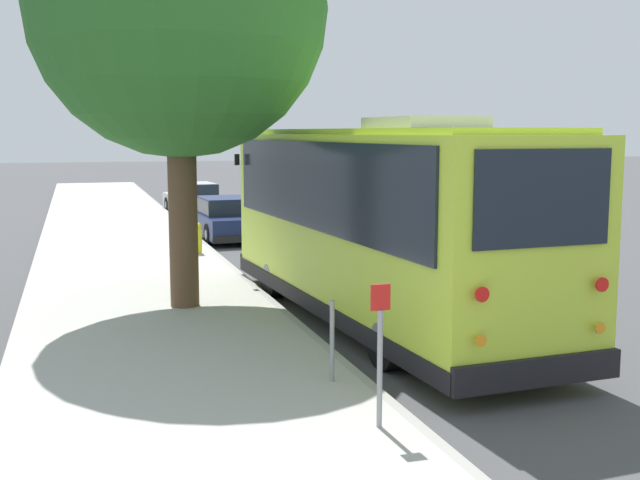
% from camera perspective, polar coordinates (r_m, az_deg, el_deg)
% --- Properties ---
extents(ground_plane, '(160.00, 160.00, 0.00)m').
position_cam_1_polar(ground_plane, '(13.87, 7.19, -6.21)').
color(ground_plane, '#474749').
extents(sidewalk_slab, '(80.00, 4.49, 0.15)m').
position_cam_1_polar(sidewalk_slab, '(12.74, -11.27, -7.21)').
color(sidewalk_slab, '#B2AFA8').
rests_on(sidewalk_slab, ground).
extents(curb_strip, '(80.00, 0.14, 0.15)m').
position_cam_1_polar(curb_strip, '(13.16, -1.12, -6.58)').
color(curb_strip, '#9D9A94').
rests_on(curb_strip, ground).
extents(shuttle_bus, '(9.61, 3.15, 3.54)m').
position_cam_1_polar(shuttle_bus, '(13.87, 4.10, 1.78)').
color(shuttle_bus, '#BCDB38').
rests_on(shuttle_bus, ground).
extents(parked_sedan_navy, '(4.52, 1.93, 1.31)m').
position_cam_1_polar(parked_sedan_navy, '(25.19, -6.83, 1.46)').
color(parked_sedan_navy, '#19234C').
rests_on(parked_sedan_navy, ground).
extents(parked_sedan_silver, '(4.60, 2.06, 1.30)m').
position_cam_1_polar(parked_sedan_silver, '(32.64, -8.94, 2.83)').
color(parked_sedan_silver, '#A8AAAF').
rests_on(parked_sedan_silver, ground).
extents(sign_post_near, '(0.06, 0.22, 1.57)m').
position_cam_1_polar(sign_post_near, '(8.68, 4.28, -8.10)').
color(sign_post_near, gray).
rests_on(sign_post_near, sidewalk_slab).
extents(sign_post_far, '(0.06, 0.06, 1.05)m').
position_cam_1_polar(sign_post_far, '(10.27, 0.86, -7.22)').
color(sign_post_far, gray).
rests_on(sign_post_far, sidewalk_slab).
extents(fire_hydrant, '(0.22, 0.22, 0.81)m').
position_cam_1_polar(fire_hydrant, '(21.27, -8.69, 0.13)').
color(fire_hydrant, gold).
rests_on(fire_hydrant, sidewalk_slab).
extents(lane_stripe_mid, '(2.40, 0.14, 0.01)m').
position_cam_1_polar(lane_stripe_mid, '(15.13, 17.30, -5.32)').
color(lane_stripe_mid, silver).
rests_on(lane_stripe_mid, ground).
extents(lane_stripe_ahead, '(2.40, 0.14, 0.01)m').
position_cam_1_polar(lane_stripe_ahead, '(20.26, 7.73, -1.80)').
color(lane_stripe_ahead, silver).
rests_on(lane_stripe_ahead, ground).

